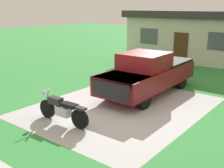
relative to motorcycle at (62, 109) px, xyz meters
name	(u,v)px	position (x,y,z in m)	size (l,w,h in m)	color
ground_plane	(121,107)	(0.65, 2.46, -0.47)	(80.00, 80.00, 0.00)	#368E3F
driveway_pad	(121,107)	(0.65, 2.46, -0.47)	(5.82, 7.19, 0.01)	#B7B7B7
motorcycle	(62,109)	(0.00, 0.00, 0.00)	(2.21, 0.70, 1.09)	black
pickup_truck	(149,73)	(0.54, 4.69, 0.48)	(2.12, 5.67, 1.90)	black
neighbor_house	(196,34)	(-1.31, 14.41, 1.32)	(9.60, 5.60, 3.50)	beige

